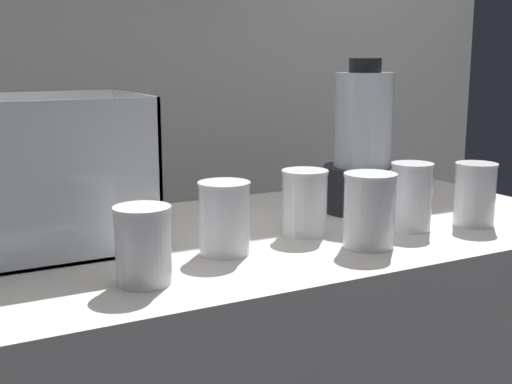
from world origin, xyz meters
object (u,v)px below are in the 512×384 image
Objects in this scene: carrot_display_bin at (56,201)px; juice_cup_orange_right at (369,215)px; juice_cup_beet_far_left at (143,249)px; juice_cup_beet_left at (224,223)px; juice_cup_pomegranate_rightmost at (475,198)px; blender_pitcher at (362,151)px; juice_cup_mango_far_right at (411,199)px; juice_cup_pomegranate_middle at (304,207)px.

carrot_display_bin reaches higher than juice_cup_orange_right.
juice_cup_beet_left is at bearing 25.71° from juice_cup_beet_far_left.
juice_cup_beet_far_left is 0.71m from juice_cup_pomegranate_rightmost.
juice_cup_beet_far_left is at bearing -154.29° from juice_cup_beet_left.
blender_pitcher is 0.19m from juice_cup_mango_far_right.
carrot_display_bin is at bearing 163.01° from juice_cup_pomegranate_rightmost.
juice_cup_mango_far_right reaches higher than juice_cup_beet_far_left.
blender_pitcher reaches higher than juice_cup_pomegranate_rightmost.
blender_pitcher reaches higher than juice_cup_mango_far_right.
blender_pitcher reaches higher than juice_cup_orange_right.
juice_cup_orange_right is at bearing -28.26° from carrot_display_bin.
juice_cup_beet_left is (0.18, 0.08, 0.00)m from juice_cup_beet_far_left.
blender_pitcher is 2.66× the size of juice_cup_pomegranate_middle.
carrot_display_bin reaches higher than juice_cup_beet_far_left.
juice_cup_orange_right is at bearing -123.97° from blender_pitcher.
blender_pitcher reaches higher than juice_cup_beet_left.
juice_cup_beet_far_left is (-0.58, -0.24, -0.08)m from blender_pitcher.
juice_cup_mango_far_right is at bearing -18.94° from juice_cup_pomegranate_middle.
juice_cup_mango_far_right is at bearing 167.24° from juice_cup_pomegranate_rightmost.
juice_cup_beet_left is 1.01× the size of juice_cup_pomegranate_middle.
juice_cup_orange_right is (0.42, 0.00, 0.00)m from juice_cup_beet_far_left.
blender_pitcher reaches higher than juice_cup_pomegranate_middle.
juice_cup_orange_right is (0.06, -0.13, 0.01)m from juice_cup_pomegranate_middle.
carrot_display_bin is 0.31m from juice_cup_beet_left.
blender_pitcher is at bearing 22.11° from juice_cup_beet_far_left.
juice_cup_beet_far_left is 0.39m from juice_cup_pomegranate_middle.
juice_cup_pomegranate_middle is 0.21m from juice_cup_mango_far_right.
juice_cup_mango_far_right is at bearing 5.89° from juice_cup_beet_far_left.
juice_cup_mango_far_right reaches higher than juice_cup_pomegranate_rightmost.
juice_cup_beet_left is 1.00× the size of juice_cup_pomegranate_rightmost.
carrot_display_bin is 0.46m from juice_cup_pomegranate_middle.
juice_cup_beet_far_left is at bearing -160.70° from juice_cup_pomegranate_middle.
blender_pitcher is at bearing 121.16° from juice_cup_pomegranate_rightmost.
carrot_display_bin is at bearing 162.11° from juice_cup_mango_far_right.
blender_pitcher reaches higher than juice_cup_beet_far_left.
carrot_display_bin reaches higher than juice_cup_pomegranate_middle.
juice_cup_pomegranate_rightmost is (0.71, 0.03, 0.00)m from juice_cup_beet_far_left.
blender_pitcher is at bearing 26.64° from juice_cup_pomegranate_middle.
blender_pitcher is (0.65, -0.03, 0.05)m from carrot_display_bin.
carrot_display_bin is 2.47× the size of juice_cup_pomegranate_rightmost.
blender_pitcher is 0.26m from juice_cup_pomegranate_rightmost.
juice_cup_beet_left is at bearing -36.24° from carrot_display_bin.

